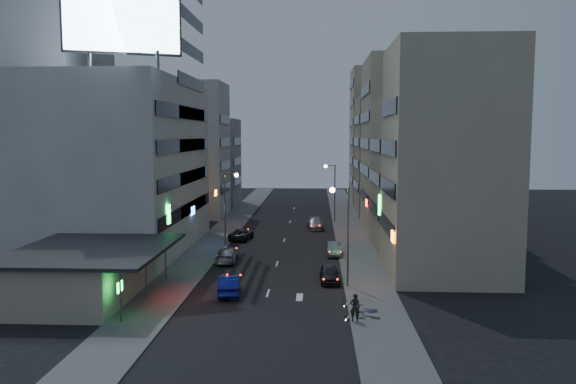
# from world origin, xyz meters

# --- Properties ---
(ground) EXTENTS (180.00, 180.00, 0.00)m
(ground) POSITION_xyz_m (0.00, 0.00, 0.00)
(ground) COLOR black
(ground) RESTS_ON ground
(sidewalk_left) EXTENTS (4.00, 120.00, 0.12)m
(sidewalk_left) POSITION_xyz_m (-8.00, 30.00, 0.06)
(sidewalk_left) COLOR #4C4C4F
(sidewalk_left) RESTS_ON ground
(sidewalk_right) EXTENTS (4.00, 120.00, 0.12)m
(sidewalk_right) POSITION_xyz_m (8.00, 30.00, 0.06)
(sidewalk_right) COLOR #4C4C4F
(sidewalk_right) RESTS_ON ground
(food_court) EXTENTS (11.00, 13.00, 3.88)m
(food_court) POSITION_xyz_m (-13.90, 2.00, 1.98)
(food_court) COLOR tan
(food_court) RESTS_ON ground
(white_building) EXTENTS (14.00, 24.00, 18.00)m
(white_building) POSITION_xyz_m (-17.00, 20.00, 9.00)
(white_building) COLOR beige
(white_building) RESTS_ON ground
(grey_tower) EXTENTS (10.00, 14.00, 34.00)m
(grey_tower) POSITION_xyz_m (-26.00, 23.00, 17.00)
(grey_tower) COLOR gray
(grey_tower) RESTS_ON ground
(shophouse_near) EXTENTS (10.00, 11.00, 20.00)m
(shophouse_near) POSITION_xyz_m (15.00, 10.50, 10.00)
(shophouse_near) COLOR tan
(shophouse_near) RESTS_ON ground
(shophouse_mid) EXTENTS (11.00, 12.00, 16.00)m
(shophouse_mid) POSITION_xyz_m (15.50, 22.00, 8.00)
(shophouse_mid) COLOR tan
(shophouse_mid) RESTS_ON ground
(shophouse_far) EXTENTS (10.00, 14.00, 22.00)m
(shophouse_far) POSITION_xyz_m (15.00, 35.00, 11.00)
(shophouse_far) COLOR tan
(shophouse_far) RESTS_ON ground
(far_left_a) EXTENTS (11.00, 10.00, 20.00)m
(far_left_a) POSITION_xyz_m (-15.50, 45.00, 10.00)
(far_left_a) COLOR beige
(far_left_a) RESTS_ON ground
(far_left_b) EXTENTS (12.00, 10.00, 15.00)m
(far_left_b) POSITION_xyz_m (-16.00, 58.00, 7.50)
(far_left_b) COLOR gray
(far_left_b) RESTS_ON ground
(far_right_a) EXTENTS (11.00, 12.00, 18.00)m
(far_right_a) POSITION_xyz_m (15.50, 50.00, 9.00)
(far_right_a) COLOR tan
(far_right_a) RESTS_ON ground
(far_right_b) EXTENTS (12.00, 12.00, 24.00)m
(far_right_b) POSITION_xyz_m (16.00, 64.00, 12.00)
(far_right_b) COLOR tan
(far_right_b) RESTS_ON ground
(billboard) EXTENTS (9.52, 3.75, 6.20)m
(billboard) POSITION_xyz_m (-12.99, 9.97, 21.66)
(billboard) COLOR #595B60
(billboard) RESTS_ON white_building
(street_lamp_right_near) EXTENTS (1.60, 0.44, 8.02)m
(street_lamp_right_near) POSITION_xyz_m (5.90, 6.00, 5.36)
(street_lamp_right_near) COLOR #595B60
(street_lamp_right_near) RESTS_ON sidewalk_right
(street_lamp_left) EXTENTS (1.60, 0.44, 8.02)m
(street_lamp_left) POSITION_xyz_m (-5.90, 22.00, 5.36)
(street_lamp_left) COLOR #595B60
(street_lamp_left) RESTS_ON sidewalk_left
(street_lamp_right_far) EXTENTS (1.60, 0.44, 8.02)m
(street_lamp_right_far) POSITION_xyz_m (5.90, 40.00, 5.36)
(street_lamp_right_far) COLOR #595B60
(street_lamp_right_far) RESTS_ON sidewalk_right
(parked_car_right_near) EXTENTS (1.78, 4.14, 1.39)m
(parked_car_right_near) POSITION_xyz_m (4.90, 7.68, 0.70)
(parked_car_right_near) COLOR #242429
(parked_car_right_near) RESTS_ON ground
(parked_car_right_mid) EXTENTS (1.47, 3.98, 1.30)m
(parked_car_right_mid) POSITION_xyz_m (5.60, 18.09, 0.65)
(parked_car_right_mid) COLOR gray
(parked_car_right_mid) RESTS_ON ground
(parked_car_left) EXTENTS (2.77, 4.95, 1.31)m
(parked_car_left) POSITION_xyz_m (-5.08, 26.18, 0.65)
(parked_car_left) COLOR #2A292E
(parked_car_left) RESTS_ON ground
(parked_car_right_far) EXTENTS (2.56, 5.05, 1.41)m
(parked_car_right_far) POSITION_xyz_m (3.62, 34.16, 0.70)
(parked_car_right_far) COLOR gray
(parked_car_right_far) RESTS_ON ground
(road_car_blue) EXTENTS (2.20, 4.76, 1.51)m
(road_car_blue) POSITION_xyz_m (-3.00, 3.59, 0.75)
(road_car_blue) COLOR navy
(road_car_blue) RESTS_ON ground
(road_car_silver) EXTENTS (2.15, 4.96, 1.42)m
(road_car_silver) POSITION_xyz_m (-4.89, 14.60, 0.71)
(road_car_silver) COLOR #9B9CA2
(road_car_silver) RESTS_ON ground
(person) EXTENTS (0.69, 0.47, 1.86)m
(person) POSITION_xyz_m (6.30, -2.68, 1.05)
(person) COLOR black
(person) RESTS_ON sidewalk_right
(scooter_black_a) EXTENTS (1.19, 1.85, 1.07)m
(scooter_black_a) POSITION_xyz_m (8.11, -1.83, 0.66)
(scooter_black_a) COLOR black
(scooter_black_a) RESTS_ON sidewalk_right
(scooter_silver_a) EXTENTS (0.88, 1.87, 1.10)m
(scooter_silver_a) POSITION_xyz_m (7.09, -1.75, 0.67)
(scooter_silver_a) COLOR #A4A7AB
(scooter_silver_a) RESTS_ON sidewalk_right
(scooter_blue) EXTENTS (1.26, 1.99, 1.16)m
(scooter_blue) POSITION_xyz_m (7.85, -0.22, 0.70)
(scooter_blue) COLOR navy
(scooter_blue) RESTS_ON sidewalk_right
(scooter_black_b) EXTENTS (0.83, 1.73, 1.01)m
(scooter_black_b) POSITION_xyz_m (8.08, -0.05, 0.63)
(scooter_black_b) COLOR black
(scooter_black_b) RESTS_ON sidewalk_right
(scooter_silver_b) EXTENTS (1.02, 1.88, 1.09)m
(scooter_silver_b) POSITION_xyz_m (7.17, 1.20, 0.67)
(scooter_silver_b) COLOR #B9BEC2
(scooter_silver_b) RESTS_ON sidewalk_right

